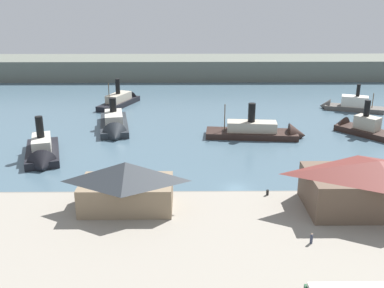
{
  "coord_description": "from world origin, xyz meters",
  "views": [
    {
      "loc": [
        -8.69,
        -71.29,
        32.85
      ],
      "look_at": [
        -7.73,
        18.62,
        2.0
      ],
      "focal_mm": 41.17,
      "sensor_mm": 36.0,
      "label": 1
    }
  ],
  "objects_px": {
    "ferry_shed_central_terminal": "(126,185)",
    "ferry_mid_harbor": "(264,132)",
    "ferry_shed_east_terminal": "(376,185)",
    "pedestrian_standing_center": "(311,239)",
    "ferry_approaching_west": "(122,100)",
    "mooring_post_center_west": "(267,192)",
    "ferry_approaching_east": "(347,105)",
    "ferry_moored_west": "(42,153)",
    "ferry_departing_north": "(359,127)",
    "ferry_near_quay": "(114,126)"
  },
  "relations": [
    {
      "from": "ferry_departing_north",
      "to": "ferry_moored_west",
      "type": "distance_m",
      "value": 74.85
    },
    {
      "from": "ferry_shed_east_terminal",
      "to": "ferry_near_quay",
      "type": "xyz_separation_m",
      "value": [
        -47.15,
        44.77,
        -3.85
      ]
    },
    {
      "from": "pedestrian_standing_center",
      "to": "mooring_post_center_west",
      "type": "xyz_separation_m",
      "value": [
        -3.26,
        14.93,
        -0.24
      ]
    },
    {
      "from": "ferry_near_quay",
      "to": "ferry_shed_east_terminal",
      "type": "bearing_deg",
      "value": -43.52
    },
    {
      "from": "ferry_shed_east_terminal",
      "to": "ferry_departing_north",
      "type": "height_order",
      "value": "ferry_shed_east_terminal"
    },
    {
      "from": "ferry_shed_east_terminal",
      "to": "pedestrian_standing_center",
      "type": "height_order",
      "value": "ferry_shed_east_terminal"
    },
    {
      "from": "mooring_post_center_west",
      "to": "ferry_moored_west",
      "type": "xyz_separation_m",
      "value": [
        -43.34,
        19.74,
        -0.18
      ]
    },
    {
      "from": "ferry_near_quay",
      "to": "ferry_departing_north",
      "type": "bearing_deg",
      "value": -2.02
    },
    {
      "from": "pedestrian_standing_center",
      "to": "ferry_departing_north",
      "type": "distance_m",
      "value": 58.77
    },
    {
      "from": "pedestrian_standing_center",
      "to": "ferry_moored_west",
      "type": "bearing_deg",
      "value": 143.36
    },
    {
      "from": "ferry_mid_harbor",
      "to": "ferry_moored_west",
      "type": "relative_size",
      "value": 1.29
    },
    {
      "from": "ferry_shed_central_terminal",
      "to": "ferry_mid_harbor",
      "type": "relative_size",
      "value": 0.59
    },
    {
      "from": "ferry_mid_harbor",
      "to": "ferry_near_quay",
      "type": "distance_m",
      "value": 37.26
    },
    {
      "from": "ferry_shed_east_terminal",
      "to": "ferry_approaching_east",
      "type": "bearing_deg",
      "value": 74.07
    },
    {
      "from": "pedestrian_standing_center",
      "to": "ferry_approaching_west",
      "type": "relative_size",
      "value": 0.08
    },
    {
      "from": "ferry_approaching_east",
      "to": "ferry_mid_harbor",
      "type": "bearing_deg",
      "value": -138.11
    },
    {
      "from": "ferry_shed_east_terminal",
      "to": "pedestrian_standing_center",
      "type": "relative_size",
      "value": 14.03
    },
    {
      "from": "pedestrian_standing_center",
      "to": "mooring_post_center_west",
      "type": "height_order",
      "value": "pedestrian_standing_center"
    },
    {
      "from": "ferry_departing_north",
      "to": "ferry_moored_west",
      "type": "relative_size",
      "value": 0.83
    },
    {
      "from": "ferry_near_quay",
      "to": "ferry_approaching_west",
      "type": "distance_m",
      "value": 28.07
    },
    {
      "from": "pedestrian_standing_center",
      "to": "ferry_mid_harbor",
      "type": "xyz_separation_m",
      "value": [
        2.01,
        49.47,
        -0.54
      ]
    },
    {
      "from": "ferry_shed_east_terminal",
      "to": "ferry_departing_north",
      "type": "xyz_separation_m",
      "value": [
        13.77,
        42.61,
        -3.74
      ]
    },
    {
      "from": "ferry_moored_west",
      "to": "ferry_shed_central_terminal",
      "type": "bearing_deg",
      "value": -49.22
    },
    {
      "from": "ferry_approaching_west",
      "to": "ferry_approaching_east",
      "type": "bearing_deg",
      "value": -6.26
    },
    {
      "from": "ferry_approaching_west",
      "to": "ferry_moored_west",
      "type": "height_order",
      "value": "ferry_moored_west"
    },
    {
      "from": "ferry_shed_east_terminal",
      "to": "pedestrian_standing_center",
      "type": "distance_m",
      "value": 16.22
    },
    {
      "from": "ferry_approaching_east",
      "to": "ferry_mid_harbor",
      "type": "xyz_separation_m",
      "value": [
        -28.92,
        -25.94,
        -0.09
      ]
    },
    {
      "from": "pedestrian_standing_center",
      "to": "ferry_approaching_east",
      "type": "relative_size",
      "value": 0.08
    },
    {
      "from": "pedestrian_standing_center",
      "to": "ferry_approaching_west",
      "type": "bearing_deg",
      "value": 113.93
    },
    {
      "from": "ferry_shed_east_terminal",
      "to": "mooring_post_center_west",
      "type": "height_order",
      "value": "ferry_shed_east_terminal"
    },
    {
      "from": "ferry_mid_harbor",
      "to": "ferry_near_quay",
      "type": "relative_size",
      "value": 1.08
    },
    {
      "from": "ferry_shed_central_terminal",
      "to": "ferry_moored_west",
      "type": "height_order",
      "value": "ferry_shed_central_terminal"
    },
    {
      "from": "ferry_near_quay",
      "to": "ferry_departing_north",
      "type": "relative_size",
      "value": 1.44
    },
    {
      "from": "pedestrian_standing_center",
      "to": "ferry_mid_harbor",
      "type": "relative_size",
      "value": 0.06
    },
    {
      "from": "pedestrian_standing_center",
      "to": "mooring_post_center_west",
      "type": "distance_m",
      "value": 15.28
    },
    {
      "from": "ferry_departing_north",
      "to": "ferry_approaching_west",
      "type": "distance_m",
      "value": 69.68
    },
    {
      "from": "pedestrian_standing_center",
      "to": "ferry_moored_west",
      "type": "relative_size",
      "value": 0.08
    },
    {
      "from": "ferry_departing_north",
      "to": "ferry_moored_west",
      "type": "bearing_deg",
      "value": -166.07
    },
    {
      "from": "ferry_near_quay",
      "to": "ferry_approaching_west",
      "type": "xyz_separation_m",
      "value": [
        -1.9,
        28.01,
        0.12
      ]
    },
    {
      "from": "pedestrian_standing_center",
      "to": "ferry_near_quay",
      "type": "distance_m",
      "value": 64.98
    },
    {
      "from": "ferry_departing_north",
      "to": "ferry_approaching_west",
      "type": "height_order",
      "value": "ferry_departing_north"
    },
    {
      "from": "ferry_approaching_west",
      "to": "ferry_shed_central_terminal",
      "type": "bearing_deg",
      "value": -81.42
    },
    {
      "from": "ferry_shed_east_terminal",
      "to": "ferry_moored_west",
      "type": "relative_size",
      "value": 1.14
    },
    {
      "from": "ferry_mid_harbor",
      "to": "ferry_approaching_west",
      "type": "height_order",
      "value": "ferry_approaching_west"
    },
    {
      "from": "pedestrian_standing_center",
      "to": "ferry_moored_west",
      "type": "height_order",
      "value": "ferry_moored_west"
    },
    {
      "from": "ferry_mid_harbor",
      "to": "ferry_moored_west",
      "type": "bearing_deg",
      "value": -163.05
    },
    {
      "from": "ferry_shed_central_terminal",
      "to": "pedestrian_standing_center",
      "type": "xyz_separation_m",
      "value": [
        25.87,
        -10.62,
        -3.17
      ]
    },
    {
      "from": "ferry_near_quay",
      "to": "ferry_departing_north",
      "type": "xyz_separation_m",
      "value": [
        60.92,
        -2.15,
        0.11
      ]
    },
    {
      "from": "ferry_shed_central_terminal",
      "to": "ferry_departing_north",
      "type": "bearing_deg",
      "value": 39.01
    },
    {
      "from": "ferry_shed_central_terminal",
      "to": "ferry_shed_east_terminal",
      "type": "relative_size",
      "value": 0.67
    }
  ]
}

